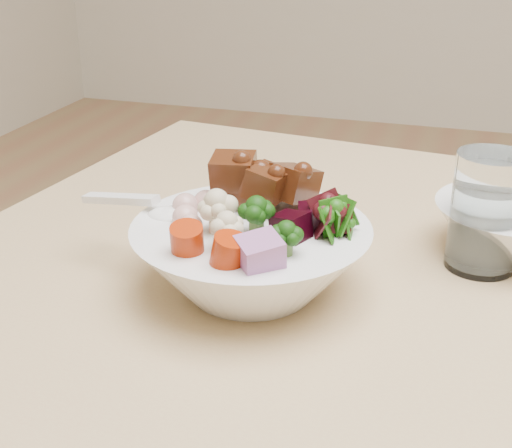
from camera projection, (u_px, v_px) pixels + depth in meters
name	position (u px, v px, depth m)	size (l,w,h in m)	color
food_bowl	(253.00, 253.00, 0.65)	(0.22, 0.22, 0.12)	white
soup_spoon	(157.00, 212.00, 0.67)	(0.13, 0.05, 0.02)	white
water_glass	(485.00, 217.00, 0.68)	(0.07, 0.07, 0.12)	white
side_bowl	(512.00, 229.00, 0.72)	(0.16, 0.16, 0.05)	white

